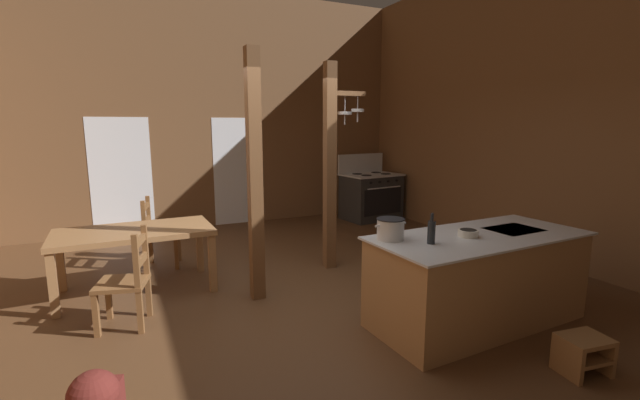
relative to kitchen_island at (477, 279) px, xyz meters
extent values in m
cube|color=brown|center=(-1.39, 1.06, -0.49)|extent=(8.12, 9.15, 0.10)
cube|color=brown|center=(-1.39, 5.31, 1.74)|extent=(8.12, 0.14, 4.36)
cube|color=brown|center=(2.34, 1.06, 1.74)|extent=(0.14, 9.15, 4.36)
cube|color=white|center=(-3.04, 5.24, 0.58)|extent=(1.00, 0.01, 2.05)
cube|color=white|center=(-1.03, 5.24, 0.58)|extent=(0.84, 0.01, 2.05)
cube|color=#9E7044|center=(0.00, 0.00, -0.01)|extent=(2.13, 0.98, 0.86)
cube|color=silver|center=(0.00, 0.00, 0.43)|extent=(2.20, 1.04, 0.02)
cube|color=black|center=(0.47, 0.02, 0.44)|extent=(0.54, 0.42, 0.00)
cube|color=black|center=(-0.02, 0.43, -0.39)|extent=(2.00, 0.12, 0.10)
cube|color=#282828|center=(1.57, 4.43, 0.01)|extent=(1.18, 0.88, 0.90)
cube|color=black|center=(1.62, 4.05, -0.02)|extent=(0.93, 0.12, 0.52)
cylinder|color=silver|center=(1.62, 4.03, 0.26)|extent=(0.82, 0.12, 0.02)
cube|color=silver|center=(1.57, 4.43, 0.47)|extent=(1.22, 0.93, 0.03)
cube|color=silver|center=(1.53, 4.79, 0.68)|extent=(1.14, 0.17, 0.40)
cylinder|color=black|center=(1.84, 4.31, 0.49)|extent=(0.22, 0.22, 0.01)
cylinder|color=black|center=(1.34, 4.25, 0.49)|extent=(0.22, 0.22, 0.01)
cylinder|color=black|center=(1.80, 4.61, 0.49)|extent=(0.22, 0.22, 0.01)
cylinder|color=black|center=(1.31, 4.56, 0.49)|extent=(0.22, 0.22, 0.01)
cylinder|color=black|center=(1.95, 4.07, 0.38)|extent=(0.05, 0.03, 0.04)
cylinder|color=black|center=(1.73, 4.05, 0.38)|extent=(0.05, 0.03, 0.04)
cylinder|color=black|center=(1.51, 4.02, 0.38)|extent=(0.05, 0.03, 0.04)
cylinder|color=black|center=(1.29, 4.00, 0.38)|extent=(0.05, 0.03, 0.04)
cube|color=brown|center=(-0.56, 2.10, 0.91)|extent=(0.15, 0.15, 2.71)
cube|color=brown|center=(-0.34, 2.09, 1.88)|extent=(0.57, 0.11, 0.06)
cylinder|color=silver|center=(-0.34, 2.09, 1.76)|extent=(0.01, 0.01, 0.23)
cylinder|color=silver|center=(-0.34, 2.09, 1.63)|extent=(0.19, 0.19, 0.04)
cylinder|color=silver|center=(-0.34, 2.09, 1.55)|extent=(0.02, 0.02, 0.14)
cylinder|color=silver|center=(-0.16, 2.08, 1.78)|extent=(0.01, 0.01, 0.19)
cylinder|color=silver|center=(-0.16, 2.08, 1.66)|extent=(0.18, 0.18, 0.04)
cylinder|color=silver|center=(-0.16, 2.08, 1.58)|extent=(0.02, 0.02, 0.14)
cube|color=brown|center=(-1.76, 1.50, 0.91)|extent=(0.14, 0.14, 2.71)
cube|color=brown|center=(0.09, -1.03, -0.16)|extent=(0.40, 0.33, 0.04)
cube|color=brown|center=(-0.07, -1.01, -0.31)|extent=(0.08, 0.28, 0.26)
cube|color=brown|center=(0.25, -1.05, -0.31)|extent=(0.08, 0.28, 0.26)
cube|color=brown|center=(0.09, -1.03, -0.31)|extent=(0.36, 0.32, 0.03)
cube|color=#9E7044|center=(-2.97, 2.27, 0.27)|extent=(1.71, 0.92, 0.06)
cube|color=#9E7044|center=(-3.76, 2.65, -0.10)|extent=(0.08, 0.08, 0.68)
cube|color=#9E7044|center=(-2.18, 2.67, -0.10)|extent=(0.08, 0.08, 0.68)
cube|color=#9E7044|center=(-3.75, 1.87, -0.10)|extent=(0.08, 0.08, 0.68)
cube|color=#9E7044|center=(-2.17, 1.89, -0.10)|extent=(0.08, 0.08, 0.68)
cube|color=brown|center=(-2.60, 3.11, -0.01)|extent=(0.52, 0.52, 0.04)
cube|color=brown|center=(-2.37, 3.26, -0.24)|extent=(0.06, 0.06, 0.41)
cube|color=brown|center=(-2.46, 2.89, -0.24)|extent=(0.06, 0.06, 0.41)
cube|color=brown|center=(-2.75, 3.34, 0.03)|extent=(0.06, 0.06, 0.95)
cube|color=brown|center=(-2.83, 2.97, 0.03)|extent=(0.06, 0.06, 0.95)
cube|color=brown|center=(-2.79, 3.15, 0.40)|extent=(0.12, 0.38, 0.07)
cube|color=brown|center=(-2.79, 3.15, 0.21)|extent=(0.12, 0.38, 0.07)
cube|color=brown|center=(-3.13, 1.38, -0.01)|extent=(0.54, 0.54, 0.04)
cube|color=brown|center=(-3.36, 1.25, -0.24)|extent=(0.06, 0.06, 0.41)
cube|color=brown|center=(-3.26, 1.62, -0.24)|extent=(0.06, 0.06, 0.41)
cube|color=brown|center=(-3.00, 1.15, 0.03)|extent=(0.06, 0.06, 0.95)
cube|color=brown|center=(-2.90, 1.52, 0.03)|extent=(0.06, 0.06, 0.95)
cube|color=brown|center=(-2.95, 1.33, 0.40)|extent=(0.13, 0.38, 0.07)
cube|color=brown|center=(-2.95, 1.33, 0.21)|extent=(0.13, 0.38, 0.07)
sphere|color=maroon|center=(-3.30, -0.48, 0.02)|extent=(0.35, 0.35, 0.27)
cylinder|color=silver|center=(-0.88, 0.23, 0.54)|extent=(0.25, 0.25, 0.19)
cylinder|color=black|center=(-0.88, 0.23, 0.63)|extent=(0.26, 0.26, 0.01)
cylinder|color=silver|center=(-1.01, 0.23, 0.58)|extent=(0.05, 0.02, 0.02)
cylinder|color=silver|center=(-0.74, 0.23, 0.58)|extent=(0.05, 0.02, 0.02)
cylinder|color=silver|center=(-0.16, 0.00, 0.48)|extent=(0.19, 0.19, 0.07)
cylinder|color=black|center=(-0.16, 0.00, 0.51)|extent=(0.15, 0.15, 0.00)
cylinder|color=#1E2328|center=(-0.63, -0.05, 0.54)|extent=(0.07, 0.07, 0.20)
cylinder|color=#1E2328|center=(-0.63, -0.05, 0.68)|extent=(0.03, 0.03, 0.07)
camera|label=1|loc=(-3.08, -2.91, 1.48)|focal=23.95mm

